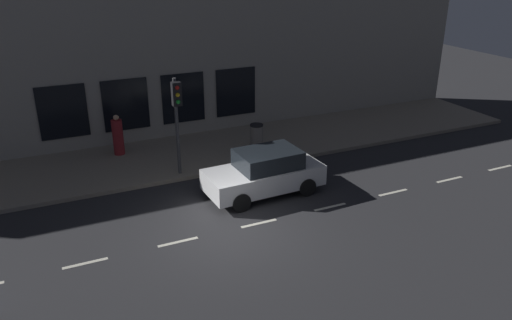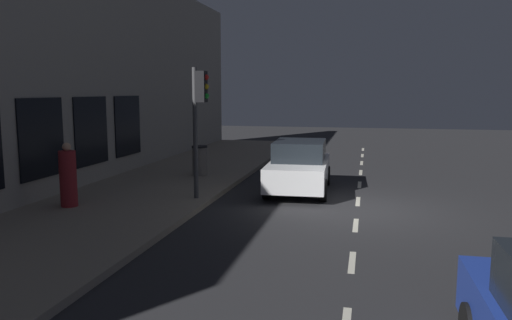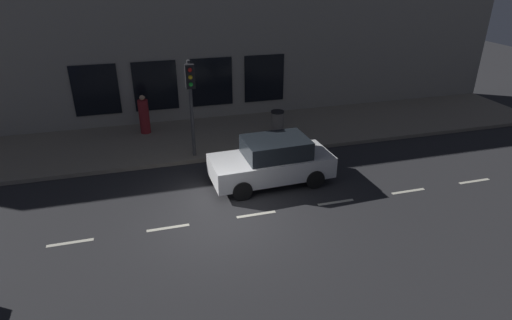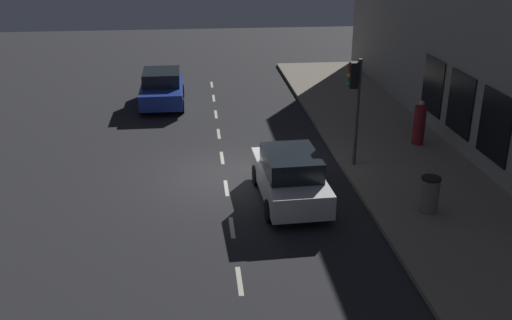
{
  "view_description": "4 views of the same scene",
  "coord_description": "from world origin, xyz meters",
  "px_view_note": "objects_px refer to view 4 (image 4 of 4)",
  "views": [
    {
      "loc": [
        -12.4,
        4.79,
        7.84
      ],
      "look_at": [
        1.46,
        -1.57,
        1.49
      ],
      "focal_mm": 35.32,
      "sensor_mm": 36.0,
      "label": 1
    },
    {
      "loc": [
        -0.2,
        13.2,
        3.13
      ],
      "look_at": [
        2.89,
        -0.58,
        1.16
      ],
      "focal_mm": 34.98,
      "sensor_mm": 36.0,
      "label": 2
    },
    {
      "loc": [
        -10.29,
        1.88,
        6.87
      ],
      "look_at": [
        2.01,
        -1.55,
        0.82
      ],
      "focal_mm": 29.6,
      "sensor_mm": 36.0,
      "label": 3
    },
    {
      "loc": [
        -0.83,
        -17.64,
        7.66
      ],
      "look_at": [
        0.93,
        -1.14,
        0.97
      ],
      "focal_mm": 40.68,
      "sensor_mm": 36.0,
      "label": 4
    }
  ],
  "objects_px": {
    "traffic_light": "(355,92)",
    "parked_car_1": "(162,88)",
    "pedestrian_0": "(419,124)",
    "trash_bin": "(429,194)",
    "parked_car_0": "(290,176)"
  },
  "relations": [
    {
      "from": "parked_car_0",
      "to": "parked_car_1",
      "type": "bearing_deg",
      "value": 109.36
    },
    {
      "from": "traffic_light",
      "to": "parked_car_1",
      "type": "bearing_deg",
      "value": 128.77
    },
    {
      "from": "traffic_light",
      "to": "pedestrian_0",
      "type": "height_order",
      "value": "traffic_light"
    },
    {
      "from": "parked_car_0",
      "to": "parked_car_1",
      "type": "distance_m",
      "value": 11.42
    },
    {
      "from": "traffic_light",
      "to": "parked_car_1",
      "type": "xyz_separation_m",
      "value": [
        -6.69,
        8.33,
        -1.9
      ]
    },
    {
      "from": "traffic_light",
      "to": "parked_car_0",
      "type": "height_order",
      "value": "traffic_light"
    },
    {
      "from": "pedestrian_0",
      "to": "trash_bin",
      "type": "bearing_deg",
      "value": 57.19
    },
    {
      "from": "parked_car_0",
      "to": "parked_car_1",
      "type": "height_order",
      "value": "same"
    },
    {
      "from": "parked_car_0",
      "to": "pedestrian_0",
      "type": "xyz_separation_m",
      "value": [
        5.47,
        3.97,
        0.12
      ]
    },
    {
      "from": "traffic_light",
      "to": "pedestrian_0",
      "type": "relative_size",
      "value": 2.17
    },
    {
      "from": "parked_car_1",
      "to": "trash_bin",
      "type": "xyz_separation_m",
      "value": [
        7.97,
        -12.02,
        -0.12
      ]
    },
    {
      "from": "pedestrian_0",
      "to": "trash_bin",
      "type": "distance_m",
      "value": 5.66
    },
    {
      "from": "traffic_light",
      "to": "parked_car_1",
      "type": "distance_m",
      "value": 10.85
    },
    {
      "from": "traffic_light",
      "to": "trash_bin",
      "type": "distance_m",
      "value": 4.4
    },
    {
      "from": "parked_car_0",
      "to": "parked_car_1",
      "type": "relative_size",
      "value": 1.0
    }
  ]
}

